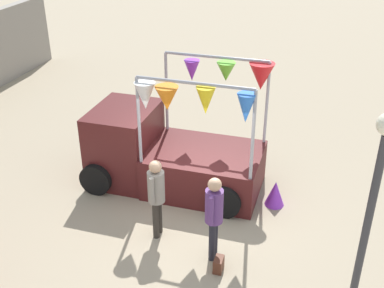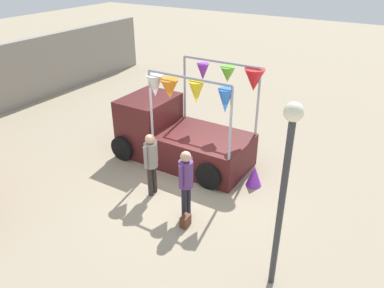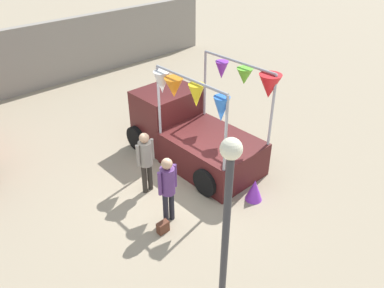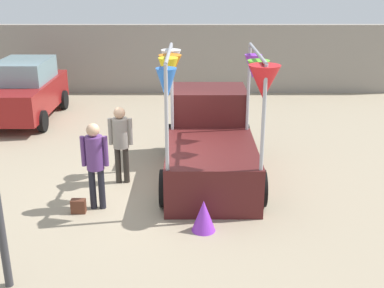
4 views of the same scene
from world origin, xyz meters
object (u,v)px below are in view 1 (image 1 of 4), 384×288
folded_kite_bundle_violet (275,193)px  person_customer (214,211)px  vendor_truck (164,150)px  person_vendor (156,191)px  handbag (219,264)px  street_lamp (373,196)px

folded_kite_bundle_violet → person_customer: bearing=157.0°
vendor_truck → person_vendor: 2.05m
person_vendor → handbag: size_ratio=6.24×
street_lamp → folded_kite_bundle_violet: street_lamp is taller
person_customer → folded_kite_bundle_violet: bearing=-23.0°
vendor_truck → person_vendor: vendor_truck is taller
person_customer → folded_kite_bundle_violet: person_customer is taller
person_customer → person_vendor: 1.30m
street_lamp → vendor_truck: bearing=53.8°
person_customer → handbag: 1.02m
person_vendor → street_lamp: 4.22m
handbag → folded_kite_bundle_violet: (2.44, -0.69, 0.16)m
vendor_truck → folded_kite_bundle_violet: vendor_truck is taller
vendor_truck → folded_kite_bundle_violet: (-0.20, -2.70, -0.59)m
person_customer → handbag: bearing=-150.3°
handbag → street_lamp: size_ratio=0.07×
person_vendor → handbag: 1.85m
street_lamp → person_vendor: bearing=72.3°
vendor_truck → street_lamp: 5.61m
vendor_truck → person_customer: bearing=-141.7°
person_customer → person_vendor: person_customer is taller
person_vendor → folded_kite_bundle_violet: person_vendor is taller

